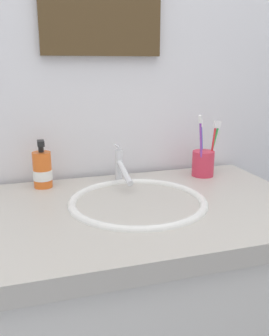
{
  "coord_description": "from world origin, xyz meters",
  "views": [
    {
      "loc": [
        -0.26,
        -0.88,
        1.19
      ],
      "look_at": [
        0.03,
        0.05,
        0.92
      ],
      "focal_mm": 39.29,
      "sensor_mm": 36.0,
      "label": 1
    }
  ],
  "objects_px": {
    "faucet": "(121,168)",
    "soap_dispenser": "(42,170)",
    "toothbrush_purple": "(201,143)",
    "toothbrush_blue": "(202,143)",
    "toothbrush_green": "(214,144)",
    "toothbrush_red": "(213,144)",
    "toothbrush_cup": "(203,163)"
  },
  "relations": [
    {
      "from": "faucet",
      "to": "toothbrush_purple",
      "type": "distance_m",
      "value": 0.27
    },
    {
      "from": "toothbrush_blue",
      "to": "faucet",
      "type": "bearing_deg",
      "value": -173.01
    },
    {
      "from": "faucet",
      "to": "toothbrush_blue",
      "type": "height_order",
      "value": "toothbrush_blue"
    },
    {
      "from": "toothbrush_red",
      "to": "toothbrush_blue",
      "type": "height_order",
      "value": "toothbrush_red"
    },
    {
      "from": "toothbrush_red",
      "to": "soap_dispenser",
      "type": "bearing_deg",
      "value": 176.42
    },
    {
      "from": "toothbrush_cup",
      "to": "toothbrush_green",
      "type": "xyz_separation_m",
      "value": [
        0.04,
        0.0,
        0.06
      ]
    },
    {
      "from": "toothbrush_cup",
      "to": "toothbrush_green",
      "type": "distance_m",
      "value": 0.07
    },
    {
      "from": "toothbrush_green",
      "to": "faucet",
      "type": "bearing_deg",
      "value": -178.72
    },
    {
      "from": "toothbrush_cup",
      "to": "toothbrush_red",
      "type": "xyz_separation_m",
      "value": [
        0.03,
        -0.0,
        0.07
      ]
    },
    {
      "from": "toothbrush_purple",
      "to": "toothbrush_blue",
      "type": "xyz_separation_m",
      "value": [
        0.04,
        0.07,
        -0.01
      ]
    },
    {
      "from": "faucet",
      "to": "toothbrush_red",
      "type": "height_order",
      "value": "toothbrush_red"
    },
    {
      "from": "toothbrush_red",
      "to": "soap_dispenser",
      "type": "distance_m",
      "value": 0.56
    },
    {
      "from": "toothbrush_purple",
      "to": "soap_dispenser",
      "type": "xyz_separation_m",
      "value": [
        -0.5,
        0.07,
        -0.07
      ]
    },
    {
      "from": "toothbrush_green",
      "to": "toothbrush_blue",
      "type": "bearing_deg",
      "value": 136.19
    },
    {
      "from": "toothbrush_purple",
      "to": "faucet",
      "type": "bearing_deg",
      "value": 173.62
    },
    {
      "from": "toothbrush_red",
      "to": "toothbrush_green",
      "type": "relative_size",
      "value": 1.01
    },
    {
      "from": "toothbrush_purple",
      "to": "toothbrush_cup",
      "type": "bearing_deg",
      "value": 48.87
    },
    {
      "from": "toothbrush_red",
      "to": "toothbrush_purple",
      "type": "bearing_deg",
      "value": -152.41
    },
    {
      "from": "toothbrush_red",
      "to": "soap_dispenser",
      "type": "xyz_separation_m",
      "value": [
        -0.56,
        0.04,
        -0.05
      ]
    },
    {
      "from": "toothbrush_cup",
      "to": "toothbrush_green",
      "type": "relative_size",
      "value": 0.47
    },
    {
      "from": "soap_dispenser",
      "to": "toothbrush_red",
      "type": "bearing_deg",
      "value": -3.58
    },
    {
      "from": "toothbrush_red",
      "to": "toothbrush_blue",
      "type": "distance_m",
      "value": 0.04
    },
    {
      "from": "toothbrush_cup",
      "to": "soap_dispenser",
      "type": "height_order",
      "value": "soap_dispenser"
    },
    {
      "from": "faucet",
      "to": "toothbrush_purple",
      "type": "relative_size",
      "value": 0.83
    },
    {
      "from": "toothbrush_green",
      "to": "toothbrush_blue",
      "type": "xyz_separation_m",
      "value": [
        -0.03,
        0.03,
        0.0
      ]
    },
    {
      "from": "toothbrush_green",
      "to": "toothbrush_purple",
      "type": "height_order",
      "value": "toothbrush_purple"
    },
    {
      "from": "toothbrush_red",
      "to": "toothbrush_green",
      "type": "height_order",
      "value": "toothbrush_red"
    },
    {
      "from": "toothbrush_cup",
      "to": "toothbrush_purple",
      "type": "height_order",
      "value": "toothbrush_purple"
    },
    {
      "from": "faucet",
      "to": "toothbrush_blue",
      "type": "relative_size",
      "value": 0.96
    },
    {
      "from": "faucet",
      "to": "soap_dispenser",
      "type": "height_order",
      "value": "soap_dispenser"
    },
    {
      "from": "toothbrush_purple",
      "to": "toothbrush_red",
      "type": "bearing_deg",
      "value": 27.59
    },
    {
      "from": "toothbrush_red",
      "to": "faucet",
      "type": "bearing_deg",
      "value": -179.39
    }
  ]
}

